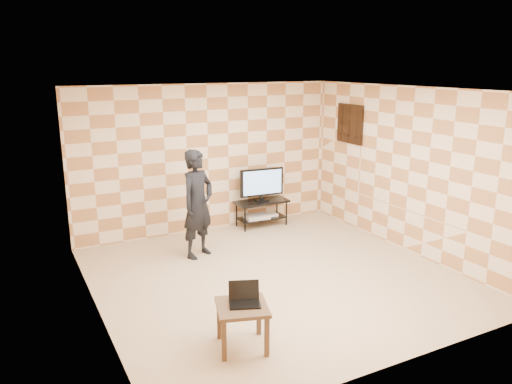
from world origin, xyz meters
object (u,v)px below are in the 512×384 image
at_px(tv, 262,183).
at_px(person, 198,204).
at_px(side_table, 242,313).
at_px(tv_stand, 262,207).

relative_size(tv, person, 0.50).
distance_m(tv, side_table, 4.28).
distance_m(side_table, person, 2.85).
relative_size(tv_stand, tv, 1.17).
height_order(tv_stand, tv, tv).
bearing_deg(tv_stand, person, -151.38).
distance_m(tv_stand, person, 1.93).
bearing_deg(person, side_table, -128.69).
relative_size(tv_stand, side_table, 1.48).
bearing_deg(tv, side_table, -121.01).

